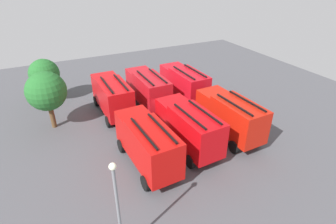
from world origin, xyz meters
The scene contains 13 objects.
ground_plane centered at (0.00, 0.00, 0.00)m, with size 50.26×50.26×0.00m, color #4C4C51.
fire_truck_0 centered at (-4.05, -4.06, 2.15)m, with size 7.28×2.96×3.88m.
fire_truck_1 centered at (4.03, -3.96, 2.15)m, with size 7.25×2.88×3.88m.
fire_truck_2 centered at (-4.07, 0.15, 2.15)m, with size 7.30×3.01×3.88m.
fire_truck_3 centered at (4.48, 0.20, 2.15)m, with size 7.21×2.78×3.88m.
fire_truck_4 centered at (-4.69, 4.06, 2.15)m, with size 7.29×2.98×3.88m.
fire_truck_5 centered at (4.47, 4.10, 2.15)m, with size 7.22×2.79×3.88m.
firefighter_0 centered at (9.52, 3.28, 0.97)m, with size 0.28×0.43×1.73m.
firefighter_1 centered at (2.07, -6.85, 0.94)m, with size 0.30×0.45×1.68m.
tree_0 centered at (4.49, 9.97, 3.73)m, with size 3.58×3.58×5.55m.
tree_1 centered at (10.44, 9.79, 3.33)m, with size 3.19×3.19×4.95m.
traffic_cone_0 centered at (2.02, -6.44, 0.36)m, with size 0.51×0.51×0.72m, color #F2600C.
lamppost centered at (-10.71, 8.02, 3.61)m, with size 0.36×0.36×6.10m.
Camera 1 is at (-20.01, 9.88, 13.74)m, focal length 28.66 mm.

